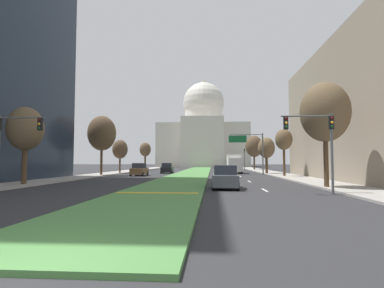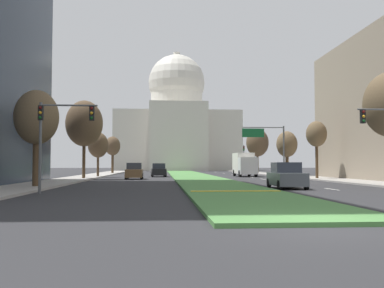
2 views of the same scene
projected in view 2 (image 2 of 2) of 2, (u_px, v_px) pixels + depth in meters
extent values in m
plane|color=#2B2B2D|center=(189.00, 175.00, 64.43)|extent=(260.00, 260.00, 0.00)
cube|color=#4C8442|center=(192.00, 176.00, 59.13)|extent=(5.62, 95.84, 0.14)
cube|color=gold|center=(236.00, 191.00, 24.33)|extent=(5.06, 0.50, 0.04)
cube|color=silver|center=(332.00, 189.00, 28.82)|extent=(0.16, 2.40, 0.01)
cube|color=silver|center=(291.00, 183.00, 38.03)|extent=(0.16, 2.40, 0.01)
cube|color=silver|center=(263.00, 179.00, 48.27)|extent=(0.16, 2.40, 0.01)
cube|color=silver|center=(253.00, 178.00, 53.63)|extent=(0.16, 2.40, 0.01)
cube|color=silver|center=(233.00, 175.00, 68.59)|extent=(0.16, 2.40, 0.01)
cube|color=silver|center=(224.00, 173.00, 78.69)|extent=(0.16, 2.40, 0.01)
cube|color=silver|center=(216.00, 172.00, 90.44)|extent=(0.16, 2.40, 0.01)
cube|color=#9E9991|center=(84.00, 177.00, 52.86)|extent=(4.00, 95.84, 0.15)
cube|color=#9E9991|center=(301.00, 177.00, 54.79)|extent=(4.00, 95.84, 0.15)
cube|color=beige|center=(177.00, 142.00, 117.84)|extent=(32.12, 23.42, 15.25)
cube|color=beige|center=(179.00, 136.00, 104.21)|extent=(14.13, 4.00, 16.77)
cylinder|color=beige|center=(177.00, 104.00, 118.34)|extent=(14.03, 14.03, 6.04)
sphere|color=beige|center=(177.00, 83.00, 118.60)|extent=(15.40, 15.40, 15.40)
cylinder|color=beige|center=(177.00, 58.00, 118.92)|extent=(1.80, 1.80, 3.00)
cylinder|color=#515456|center=(40.00, 148.00, 24.59)|extent=(0.16, 0.16, 5.20)
cube|color=black|center=(41.00, 113.00, 24.69)|extent=(0.28, 0.24, 0.84)
sphere|color=#510F0F|center=(40.00, 108.00, 24.56)|extent=(0.18, 0.18, 0.18)
sphere|color=#F2A51E|center=(40.00, 113.00, 24.55)|extent=(0.18, 0.18, 0.18)
sphere|color=#0F4219|center=(40.00, 118.00, 24.53)|extent=(0.18, 0.18, 0.18)
cylinder|color=#515456|center=(69.00, 105.00, 24.82)|extent=(3.20, 0.10, 0.10)
cube|color=black|center=(92.00, 113.00, 24.89)|extent=(0.28, 0.24, 0.84)
sphere|color=#510F0F|center=(92.00, 108.00, 24.77)|extent=(0.18, 0.18, 0.18)
sphere|color=#F2A51E|center=(91.00, 113.00, 24.75)|extent=(0.18, 0.18, 0.18)
sphere|color=#0F4219|center=(91.00, 118.00, 24.74)|extent=(0.18, 0.18, 0.18)
cylinder|color=#515456|center=(383.00, 109.00, 26.70)|extent=(3.20, 0.10, 0.10)
cube|color=black|center=(363.00, 117.00, 26.58)|extent=(0.28, 0.24, 0.84)
sphere|color=#510F0F|center=(364.00, 112.00, 26.46)|extent=(0.18, 0.18, 0.18)
sphere|color=#F2A51E|center=(364.00, 116.00, 26.44)|extent=(0.18, 0.18, 0.18)
sphere|color=#0F4219|center=(364.00, 121.00, 26.43)|extent=(0.18, 0.18, 0.18)
cylinder|color=#515456|center=(244.00, 159.00, 79.82)|extent=(0.16, 0.16, 5.20)
cube|color=black|center=(244.00, 148.00, 79.92)|extent=(0.28, 0.24, 0.84)
sphere|color=#510F0F|center=(244.00, 147.00, 79.79)|extent=(0.18, 0.18, 0.18)
sphere|color=#4C380F|center=(244.00, 148.00, 79.78)|extent=(0.18, 0.18, 0.18)
sphere|color=#1ED838|center=(244.00, 150.00, 79.77)|extent=(0.18, 0.18, 0.18)
cylinder|color=#515456|center=(284.00, 152.00, 54.50)|extent=(0.20, 0.20, 6.50)
cylinder|color=#515456|center=(263.00, 127.00, 54.45)|extent=(5.24, 0.12, 0.12)
cube|color=#146033|center=(253.00, 133.00, 54.28)|extent=(2.80, 0.08, 1.10)
cylinder|color=#4C3823|center=(36.00, 159.00, 29.99)|extent=(0.43, 0.43, 4.00)
ellipsoid|color=brown|center=(37.00, 117.00, 30.13)|extent=(3.04, 3.04, 3.80)
cylinder|color=#4C3823|center=(84.00, 157.00, 47.26)|extent=(0.34, 0.34, 4.88)
ellipsoid|color=brown|center=(84.00, 123.00, 47.43)|extent=(4.04, 4.04, 5.05)
cylinder|color=#4C3823|center=(317.00, 160.00, 47.42)|extent=(0.31, 0.31, 4.29)
ellipsoid|color=brown|center=(316.00, 134.00, 47.55)|extent=(2.26, 2.26, 2.82)
cylinder|color=#4C3823|center=(98.00, 164.00, 54.18)|extent=(0.29, 0.29, 3.29)
ellipsoid|color=brown|center=(98.00, 145.00, 54.29)|extent=(2.55, 2.55, 3.18)
cylinder|color=#4C3823|center=(287.00, 164.00, 55.87)|extent=(0.42, 0.42, 3.42)
ellipsoid|color=brown|center=(287.00, 144.00, 55.99)|extent=(2.70, 2.70, 3.37)
cylinder|color=#4C3823|center=(113.00, 162.00, 75.00)|extent=(0.42, 0.42, 4.02)
ellipsoid|color=brown|center=(113.00, 146.00, 75.13)|extent=(2.64, 2.64, 3.30)
cylinder|color=#4C3823|center=(258.00, 161.00, 77.26)|extent=(0.41, 0.41, 4.29)
ellipsoid|color=brown|center=(257.00, 143.00, 77.41)|extent=(4.00, 4.00, 5.00)
cube|color=#4C5156|center=(287.00, 179.00, 29.57)|extent=(2.07, 4.22, 0.87)
cube|color=#282D38|center=(286.00, 167.00, 29.77)|extent=(1.76, 2.06, 0.71)
cylinder|color=black|center=(306.00, 185.00, 27.96)|extent=(0.24, 0.65, 0.64)
cylinder|color=black|center=(280.00, 185.00, 27.90)|extent=(0.24, 0.65, 0.64)
cylinder|color=black|center=(293.00, 183.00, 31.21)|extent=(0.24, 0.65, 0.64)
cylinder|color=black|center=(269.00, 183.00, 31.15)|extent=(0.24, 0.65, 0.64)
cube|color=brown|center=(134.00, 173.00, 48.02)|extent=(1.86, 4.27, 0.88)
cube|color=#282D38|center=(134.00, 166.00, 47.89)|extent=(1.62, 2.06, 0.72)
cylinder|color=black|center=(128.00, 176.00, 49.61)|extent=(0.23, 0.64, 0.64)
cylinder|color=black|center=(142.00, 176.00, 49.74)|extent=(0.23, 0.64, 0.64)
cylinder|color=black|center=(126.00, 177.00, 46.27)|extent=(0.23, 0.64, 0.64)
cylinder|color=black|center=(141.00, 177.00, 46.41)|extent=(0.23, 0.64, 0.64)
cube|color=black|center=(159.00, 172.00, 57.24)|extent=(2.06, 4.33, 0.85)
cube|color=#282D38|center=(159.00, 166.00, 57.11)|extent=(1.73, 2.12, 0.70)
cylinder|color=black|center=(152.00, 174.00, 58.78)|extent=(0.25, 0.65, 0.64)
cylinder|color=black|center=(164.00, 174.00, 58.98)|extent=(0.25, 0.65, 0.64)
cylinder|color=black|center=(153.00, 175.00, 55.47)|extent=(0.25, 0.65, 0.64)
cylinder|color=black|center=(166.00, 175.00, 55.67)|extent=(0.25, 0.65, 0.64)
cube|color=silver|center=(248.00, 166.00, 56.29)|extent=(2.30, 2.00, 2.20)
cube|color=silver|center=(243.00, 163.00, 59.49)|extent=(2.30, 4.40, 2.80)
cylinder|color=black|center=(256.00, 174.00, 56.32)|extent=(0.30, 0.90, 0.90)
cylinder|color=black|center=(240.00, 174.00, 56.17)|extent=(0.30, 0.90, 0.90)
cylinder|color=black|center=(249.00, 173.00, 60.60)|extent=(0.30, 0.90, 0.90)
cylinder|color=black|center=(234.00, 173.00, 60.45)|extent=(0.30, 0.90, 0.90)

